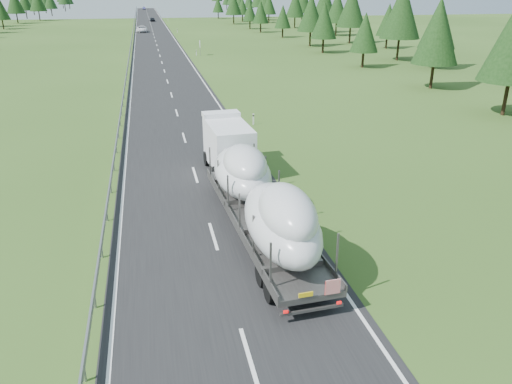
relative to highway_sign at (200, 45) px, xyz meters
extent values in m
plane|color=#2F4E1A|center=(-7.20, -80.00, -1.81)|extent=(400.00, 400.00, 0.00)
cube|color=black|center=(-7.20, 20.00, -1.80)|extent=(10.00, 400.00, 0.02)
cube|color=slate|center=(-12.50, 20.00, -1.21)|extent=(0.08, 400.00, 0.32)
cylinder|color=slate|center=(-12.50, -80.00, -1.51)|extent=(0.10, 0.10, 0.60)
cube|color=silver|center=(-0.70, -50.00, -1.31)|extent=(0.12, 0.07, 1.00)
cube|color=black|center=(-0.70, -50.00, -0.99)|extent=(0.13, 0.08, 0.12)
cube|color=silver|center=(-0.70, 0.00, -1.31)|extent=(0.12, 0.07, 1.00)
cube|color=black|center=(-0.70, 0.00, -0.99)|extent=(0.13, 0.08, 0.12)
cube|color=silver|center=(-0.70, 50.00, -1.31)|extent=(0.12, 0.07, 1.00)
cube|color=black|center=(-0.70, 50.00, -0.99)|extent=(0.13, 0.08, 0.12)
cube|color=silver|center=(-0.70, 100.00, -1.31)|extent=(0.12, 0.07, 1.00)
cube|color=black|center=(-0.70, 100.00, -0.99)|extent=(0.13, 0.08, 0.12)
cube|color=silver|center=(-0.70, 150.00, -1.31)|extent=(0.12, 0.07, 1.00)
cube|color=black|center=(-0.70, 150.00, -0.99)|extent=(0.13, 0.08, 0.12)
cube|color=silver|center=(-0.70, 200.00, -1.31)|extent=(0.12, 0.07, 1.00)
cube|color=black|center=(-0.70, 200.00, -0.99)|extent=(0.13, 0.08, 0.12)
cube|color=silver|center=(-0.70, 250.00, -1.31)|extent=(0.12, 0.07, 1.00)
cube|color=black|center=(-0.70, 250.00, -0.99)|extent=(0.13, 0.08, 0.12)
cylinder|color=slate|center=(0.00, 0.00, -0.81)|extent=(0.08, 0.08, 2.00)
cube|color=silver|center=(0.00, 0.00, 0.19)|extent=(0.05, 0.90, 1.20)
cylinder|color=black|center=(33.05, -23.11, -0.05)|extent=(0.36, 0.36, 3.52)
cone|color=black|center=(33.05, -23.11, 4.84)|extent=(5.48, 5.48, 7.34)
cylinder|color=black|center=(31.87, -13.58, 0.31)|extent=(0.36, 0.36, 4.24)
cone|color=black|center=(31.87, -13.58, 6.20)|extent=(6.59, 6.59, 8.83)
cylinder|color=black|center=(37.95, 3.14, -0.34)|extent=(0.36, 0.36, 2.93)
cone|color=black|center=(37.95, 3.14, 3.73)|extent=(4.56, 4.56, 6.11)
cylinder|color=black|center=(34.43, 13.90, 0.22)|extent=(0.36, 0.36, 4.06)
cone|color=black|center=(34.43, 13.90, 5.86)|extent=(6.31, 6.31, 8.46)
cylinder|color=black|center=(38.09, 32.09, 0.04)|extent=(0.36, 0.36, 3.69)
cone|color=black|center=(38.09, 32.09, 5.16)|extent=(5.74, 5.74, 7.68)
cylinder|color=black|center=(38.23, 41.93, 0.30)|extent=(0.36, 0.36, 4.22)
cone|color=black|center=(38.23, 41.93, 6.16)|extent=(6.56, 6.56, 8.79)
cylinder|color=black|center=(34.95, 58.53, 0.01)|extent=(0.36, 0.36, 3.64)
cone|color=black|center=(34.95, 58.53, 5.06)|extent=(5.66, 5.66, 7.58)
cylinder|color=black|center=(41.41, 72.33, 0.30)|extent=(0.36, 0.36, 4.21)
cylinder|color=black|center=(33.03, 83.71, -0.19)|extent=(0.36, 0.36, 3.23)
cone|color=black|center=(33.03, 83.71, 4.30)|extent=(5.03, 5.03, 6.74)
cylinder|color=black|center=(35.10, 97.22, 0.32)|extent=(0.36, 0.36, 4.26)
cylinder|color=black|center=(37.58, 112.47, -0.31)|extent=(0.36, 0.36, 2.99)
cone|color=black|center=(37.58, 112.47, 3.84)|extent=(4.65, 4.65, 6.23)
cylinder|color=black|center=(38.58, 125.17, 0.29)|extent=(0.36, 0.36, 4.19)
cylinder|color=black|center=(38.01, 142.79, -0.23)|extent=(0.36, 0.36, 3.15)
cone|color=black|center=(38.01, 142.79, 4.15)|extent=(4.91, 4.91, 6.57)
cylinder|color=black|center=(35.82, 153.52, -0.11)|extent=(0.36, 0.36, 3.41)
cylinder|color=black|center=(35.49, 170.14, 0.21)|extent=(0.36, 0.36, 4.03)
cylinder|color=black|center=(34.82, 186.46, -0.28)|extent=(0.36, 0.36, 3.05)
cylinder|color=black|center=(39.93, 200.02, -0.16)|extent=(0.36, 0.36, 3.29)
cylinder|color=black|center=(41.42, 214.25, -0.29)|extent=(0.36, 0.36, 3.03)
cylinder|color=black|center=(35.05, 224.84, 0.28)|extent=(0.36, 0.36, 4.17)
cylinder|color=black|center=(23.79, -51.60, 0.13)|extent=(0.36, 0.36, 3.88)
cylinder|color=black|center=(24.18, -37.61, -0.06)|extent=(0.36, 0.36, 3.49)
cone|color=black|center=(24.18, -37.61, 4.79)|extent=(5.43, 5.43, 7.28)
cylinder|color=black|center=(22.89, -19.86, -0.43)|extent=(0.36, 0.36, 2.77)
cone|color=black|center=(22.89, -19.86, 3.42)|extent=(4.30, 4.30, 5.76)
cylinder|color=black|center=(23.01, -1.11, -0.26)|extent=(0.36, 0.36, 3.10)
cone|color=black|center=(23.01, -1.11, 4.04)|extent=(4.81, 4.81, 6.45)
cylinder|color=black|center=(24.12, 10.19, -0.03)|extent=(0.36, 0.36, 3.55)
cone|color=black|center=(24.12, 10.19, 4.89)|extent=(5.52, 5.52, 7.39)
cylinder|color=black|center=(23.58, 30.28, -0.51)|extent=(0.36, 0.36, 2.59)
cone|color=black|center=(23.58, 30.28, 3.09)|extent=(4.03, 4.03, 5.40)
cylinder|color=black|center=(21.47, 45.40, -0.39)|extent=(0.36, 0.36, 2.84)
cone|color=black|center=(21.47, 45.40, 3.55)|extent=(4.41, 4.41, 5.91)
cylinder|color=black|center=(21.06, 57.82, -0.47)|extent=(0.36, 0.36, 2.69)
cone|color=black|center=(21.06, 57.82, 3.26)|extent=(4.18, 4.18, 5.60)
cylinder|color=black|center=(19.87, 78.79, -0.08)|extent=(0.36, 0.36, 3.46)
cone|color=black|center=(19.87, 78.79, 4.74)|extent=(5.39, 5.39, 7.22)
cylinder|color=black|center=(25.15, 90.90, -0.42)|extent=(0.36, 0.36, 2.78)
cone|color=black|center=(25.15, 90.90, 3.44)|extent=(4.32, 4.32, 5.79)
cylinder|color=black|center=(19.14, 109.65, -0.43)|extent=(0.36, 0.36, 2.76)
cone|color=black|center=(19.14, 109.65, 3.41)|extent=(4.30, 4.30, 5.76)
cylinder|color=black|center=(-49.72, 72.33, -0.25)|extent=(0.36, 0.36, 3.11)
cone|color=black|center=(-49.72, 72.33, 4.07)|extent=(4.84, 4.84, 6.49)
cylinder|color=black|center=(-50.90, 97.22, 0.08)|extent=(0.36, 0.36, 3.79)
cone|color=black|center=(-50.90, 97.22, 5.34)|extent=(5.89, 5.89, 7.89)
cylinder|color=black|center=(-46.50, 112.47, 0.13)|extent=(0.36, 0.36, 3.87)
cylinder|color=black|center=(-53.36, 125.17, 0.01)|extent=(0.36, 0.36, 3.64)
cone|color=black|center=(-53.36, 125.17, 5.06)|extent=(5.66, 5.66, 7.58)
cylinder|color=black|center=(-46.80, 142.79, -0.08)|extent=(0.36, 0.36, 3.46)
cone|color=black|center=(-46.80, 142.79, 4.72)|extent=(5.38, 5.38, 7.20)
cylinder|color=black|center=(-55.77, 153.52, 0.31)|extent=(0.36, 0.36, 4.23)
cylinder|color=black|center=(-53.52, 170.14, -0.12)|extent=(0.36, 0.36, 3.37)
cylinder|color=black|center=(-46.98, 186.46, 0.16)|extent=(0.36, 0.36, 3.93)
cylinder|color=black|center=(-56.08, 200.02, -0.36)|extent=(0.36, 0.36, 2.89)
cylinder|color=black|center=(-48.23, 214.25, -0.25)|extent=(0.36, 0.36, 3.12)
cylinder|color=black|center=(-52.99, 224.84, 0.24)|extent=(0.36, 0.36, 4.10)
cube|color=white|center=(-4.90, -61.96, 0.10)|extent=(2.81, 5.17, 2.82)
cube|color=black|center=(-4.90, -59.39, 0.61)|extent=(2.32, 0.22, 1.41)
cube|color=white|center=(-4.90, -59.74, 1.66)|extent=(2.58, 1.35, 0.30)
cube|color=#575552|center=(-4.90, -62.96, -1.25)|extent=(2.69, 3.16, 0.25)
cylinder|color=black|center=(-6.06, -60.14, -1.31)|extent=(0.41, 1.03, 1.01)
cylinder|color=black|center=(-3.74, -60.14, -1.31)|extent=(0.41, 1.03, 1.01)
cylinder|color=black|center=(-6.06, -63.37, -1.31)|extent=(0.41, 1.03, 1.01)
cylinder|color=black|center=(-3.74, -63.37, -1.31)|extent=(0.41, 1.03, 1.01)
cube|color=#575552|center=(-4.90, -71.52, -0.88)|extent=(3.53, 14.23, 0.26)
cube|color=#575552|center=(-6.24, -71.52, -0.63)|extent=(0.88, 14.07, 0.24)
cube|color=#575552|center=(-3.56, -71.52, -0.63)|extent=(0.88, 14.07, 0.24)
cube|color=#575552|center=(-6.24, -77.56, 0.21)|extent=(0.07, 0.07, 1.91)
cube|color=#575552|center=(-3.56, -77.56, 0.21)|extent=(0.07, 0.07, 1.91)
cube|color=#575552|center=(-6.24, -75.14, 0.21)|extent=(0.07, 0.07, 1.91)
cube|color=#575552|center=(-3.56, -75.14, 0.21)|extent=(0.07, 0.07, 1.91)
cube|color=#575552|center=(-6.24, -72.73, 0.21)|extent=(0.07, 0.07, 1.91)
cube|color=#575552|center=(-3.56, -72.73, 0.21)|extent=(0.07, 0.07, 1.91)
cube|color=#575552|center=(-6.24, -70.31, 0.21)|extent=(0.07, 0.07, 1.91)
cube|color=#575552|center=(-3.56, -70.31, 0.21)|extent=(0.07, 0.07, 1.91)
cube|color=#575552|center=(-6.24, -67.90, 0.21)|extent=(0.07, 0.07, 1.91)
cube|color=#575552|center=(-3.56, -67.90, 0.21)|extent=(0.07, 0.07, 1.91)
cube|color=#575552|center=(-6.24, -65.48, 0.21)|extent=(0.07, 0.07, 1.91)
cube|color=#575552|center=(-3.56, -65.48, 0.21)|extent=(0.07, 0.07, 1.91)
cylinder|color=black|center=(-6.01, -76.96, -1.31)|extent=(0.46, 1.03, 1.01)
cylinder|color=black|center=(-3.79, -76.96, -1.31)|extent=(0.46, 1.03, 1.01)
cylinder|color=black|center=(-6.01, -75.75, -1.31)|extent=(0.46, 1.03, 1.01)
cylinder|color=black|center=(-3.79, -75.75, -1.31)|extent=(0.46, 1.03, 1.01)
cube|color=#575552|center=(-4.90, -78.52, -1.36)|extent=(2.52, 0.27, 0.12)
cube|color=red|center=(-4.15, -78.59, -0.45)|extent=(0.61, 0.08, 0.60)
cube|color=yellow|center=(-5.20, -78.59, -0.60)|extent=(0.56, 0.07, 0.18)
cube|color=red|center=(-5.96, -78.59, -1.20)|extent=(0.18, 0.07, 0.10)
cube|color=red|center=(-3.84, -78.59, -1.20)|extent=(0.18, 0.07, 0.10)
ellipsoid|color=silver|center=(-4.90, -74.74, 0.49)|extent=(3.30, 7.15, 2.49)
ellipsoid|color=silver|center=(-4.90, -75.61, 1.37)|extent=(2.46, 4.55, 1.99)
ellipsoid|color=silver|center=(-4.90, -67.90, 0.36)|extent=(3.34, 6.65, 2.22)
ellipsoid|color=silver|center=(-4.90, -68.71, 1.13)|extent=(2.49, 4.23, 1.77)
imported|color=white|center=(-10.12, 53.10, -0.99)|extent=(2.90, 5.99, 1.64)
imported|color=black|center=(-6.26, 98.75, -1.10)|extent=(2.06, 4.28, 1.41)
imported|color=#1C1E50|center=(-8.31, 201.51, -1.11)|extent=(1.73, 4.34, 1.40)
camera|label=1|loc=(-9.81, -93.21, 9.79)|focal=35.00mm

